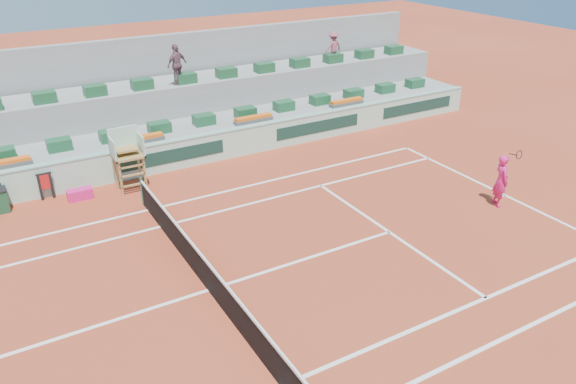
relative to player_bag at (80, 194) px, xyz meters
name	(u,v)px	position (x,y,z in m)	size (l,w,h in m)	color
ground	(208,290)	(1.87, -7.58, -0.20)	(90.00, 90.00, 0.00)	#96341D
seating_tier_lower	(108,147)	(1.87, 3.12, 0.40)	(36.00, 4.00, 1.20)	gray
seating_tier_upper	(97,121)	(1.87, 4.72, 1.10)	(36.00, 2.40, 2.60)	gray
stadium_back_wall	(86,92)	(1.87, 6.32, 2.00)	(36.00, 0.40, 4.40)	gray
player_bag	(80,194)	(0.00, 0.00, 0.00)	(0.89, 0.40, 0.40)	#DC1C72
spectator_mid	(177,65)	(5.48, 4.01, 3.30)	(1.05, 0.44, 1.79)	#734C57
spectator_right	(333,47)	(13.95, 4.27, 3.17)	(0.99, 0.57, 1.54)	#944A58
court_lines	(208,290)	(1.87, -7.58, -0.19)	(23.89, 11.09, 0.01)	white
tennis_net	(207,274)	(1.87, -7.58, 0.33)	(0.10, 11.97, 1.10)	black
advertising_hoarding	(123,164)	(1.89, 0.92, 0.44)	(36.00, 0.34, 1.26)	#A7D2B8
umpire_chair	(127,151)	(1.87, -0.08, 1.35)	(1.10, 0.90, 2.40)	olive
seat_row_lower	(111,136)	(1.87, 2.22, 1.22)	(32.90, 0.60, 0.44)	#1A4E2C
seat_row_upper	(95,90)	(1.87, 4.12, 2.62)	(32.90, 0.60, 0.44)	#1A4E2C
flower_planters	(77,151)	(0.37, 1.42, 1.14)	(26.80, 0.36, 0.28)	#4E4E4E
towel_rack	(45,184)	(-1.03, 0.61, 0.41)	(0.53, 0.09, 1.03)	black
tennis_player	(501,180)	(12.90, -7.96, 0.76)	(0.69, 0.97, 2.28)	#DC1C72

